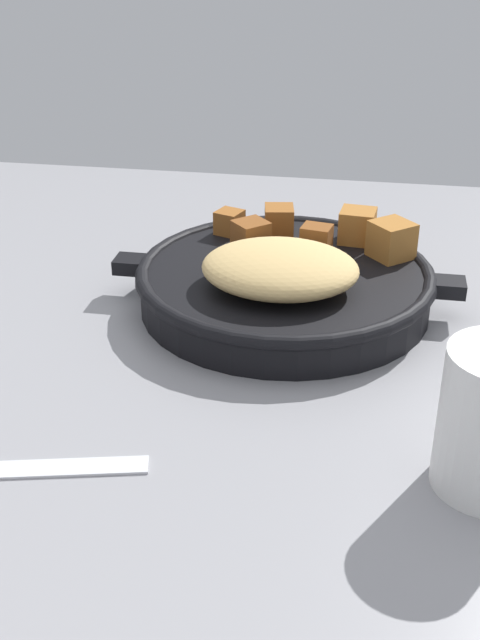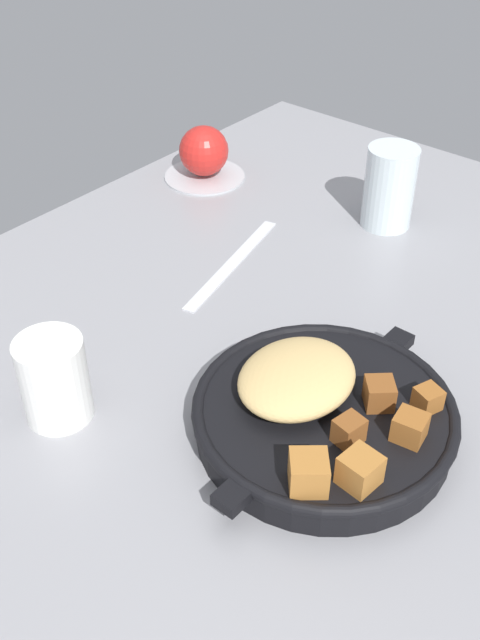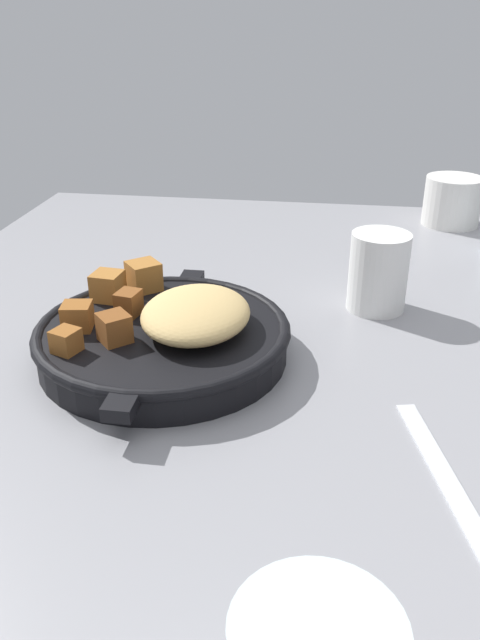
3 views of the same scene
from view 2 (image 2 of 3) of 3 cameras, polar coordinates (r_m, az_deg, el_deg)
name	(u,v)px [view 2 (image 2 of 3)]	position (r cm, az deg, el deg)	size (l,w,h in cm)	color
ground_plane	(266,379)	(78.41, 2.03, -4.51)	(119.35, 87.72, 2.40)	gray
cast_iron_skillet	(322,412)	(69.98, 6.26, -6.99)	(28.99, 24.65, 6.52)	black
saucer_plate	(205,175)	(114.01, -2.72, 10.99)	(12.04, 12.04, 0.60)	#B7BABF
red_apple	(204,151)	(112.29, -2.78, 12.79)	(7.31, 7.31, 7.31)	red
butter_knife	(233,263)	(93.44, -0.57, 4.41)	(22.39, 1.60, 0.36)	silver
water_glass_tall	(389,187)	(101.22, 11.35, 9.92)	(6.70, 6.70, 10.95)	silver
white_creamer_pitcher	(54,380)	(72.09, -14.02, -4.44)	(6.50, 6.50, 8.79)	white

